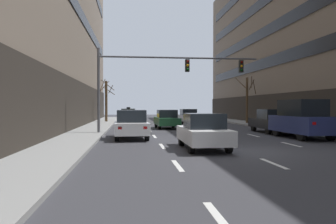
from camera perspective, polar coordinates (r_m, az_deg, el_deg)
ground_plane at (r=14.12m, az=12.74°, el=-6.61°), size 120.00×120.00×0.00m
sidewalk_left at (r=13.67m, az=-19.29°, el=-6.60°), size 2.63×80.00×0.14m
lane_stripe_l1_s2 at (r=5.73m, az=9.11°, el=-18.00°), size 0.16×2.00×0.01m
lane_stripe_l1_s3 at (r=10.49m, az=1.64°, el=-9.23°), size 0.16×2.00×0.01m
lane_stripe_l1_s4 at (r=15.40m, az=-1.01°, el=-5.94°), size 0.16×2.00×0.01m
lane_stripe_l1_s5 at (r=20.35m, az=-2.36°, el=-4.24°), size 0.16×2.00×0.01m
lane_stripe_l1_s6 at (r=25.32m, az=-3.18°, el=-3.21°), size 0.16×2.00×0.01m
lane_stripe_l1_s7 at (r=30.31m, az=-3.73°, el=-2.51°), size 0.16×2.00×0.01m
lane_stripe_l1_s8 at (r=35.29m, az=-4.12°, el=-2.01°), size 0.16×2.00×0.01m
lane_stripe_l1_s9 at (r=40.28m, az=-4.41°, el=-1.64°), size 0.16×2.00×0.01m
lane_stripe_l1_s10 at (r=45.28m, az=-4.64°, el=-1.35°), size 0.16×2.00×0.01m
lane_stripe_l2_s3 at (r=11.36m, az=17.79°, el=-8.48°), size 0.16×2.00×0.01m
lane_stripe_l2_s4 at (r=16.01m, az=10.37°, el=-5.69°), size 0.16×2.00×0.01m
lane_stripe_l2_s5 at (r=20.82m, az=6.36°, el=-4.13°), size 0.16×2.00×0.01m
lane_stripe_l2_s6 at (r=25.70m, az=3.88°, el=-3.15°), size 0.16×2.00×0.01m
lane_stripe_l2_s7 at (r=30.62m, az=2.19°, el=-2.47°), size 0.16×2.00×0.01m
lane_stripe_l2_s8 at (r=35.56m, az=0.97°, el=-1.99°), size 0.16×2.00×0.01m
lane_stripe_l2_s9 at (r=40.52m, az=0.05°, el=-1.62°), size 0.16×2.00×0.01m
lane_stripe_l2_s10 at (r=45.49m, az=-0.67°, el=-1.33°), size 0.16×2.00×0.01m
lane_stripe_l3_s4 at (r=17.19m, az=20.54°, el=-5.28°), size 0.16×2.00×0.01m
lane_stripe_l3_s5 at (r=21.74m, az=14.52°, el=-3.94°), size 0.16×2.00×0.01m
lane_stripe_l3_s6 at (r=26.45m, az=10.63°, el=-3.04°), size 0.16×2.00×0.01m
lane_stripe_l3_s7 at (r=31.25m, az=7.93°, el=-2.41°), size 0.16×2.00×0.01m
lane_stripe_l3_s8 at (r=36.11m, az=5.95°, el=-1.95°), size 0.16×2.00×0.01m
lane_stripe_l3_s9 at (r=41.00m, az=4.44°, el=-1.59°), size 0.16×2.00×0.01m
lane_stripe_l3_s10 at (r=45.92m, az=3.26°, el=-1.31°), size 0.16×2.00×0.01m
car_driving_0 at (r=35.20m, az=3.49°, el=-0.77°), size 1.83×4.20×1.56m
car_driving_1 at (r=27.53m, az=-0.22°, el=-1.27°), size 1.88×4.23×1.57m
car_driving_2 at (r=18.98m, az=-6.44°, el=-2.18°), size 2.02×4.47×1.65m
car_driving_3 at (r=14.35m, az=6.13°, el=-3.39°), size 1.74×4.16×1.56m
taxi_driving_4 at (r=38.30m, az=-6.86°, el=-0.61°), size 1.94×4.30×1.76m
car_parked_2 at (r=20.61m, az=22.17°, el=-1.14°), size 2.08×4.70×2.25m
car_parked_3 at (r=24.26m, az=17.56°, el=-1.52°), size 1.89×4.44×1.66m
traffic_signal_0 at (r=22.23m, az=-1.37°, el=6.90°), size 10.85×0.35×5.56m
street_tree_0 at (r=35.01m, az=13.56°, el=2.28°), size 2.18×1.72×4.81m
street_tree_1 at (r=37.99m, az=-10.65°, el=2.09°), size 1.84×1.85×4.90m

